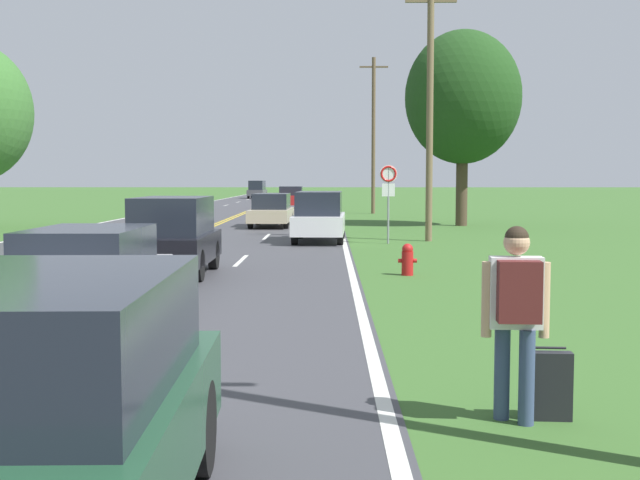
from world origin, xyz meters
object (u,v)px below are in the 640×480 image
object	(u,v)px
car_black_van_mid_near	(173,235)
car_white_van_mid_far	(319,215)
car_dark_grey_van_horizon	(257,189)
hitchhiker_person	(516,303)
car_dark_green_hatchback_nearest	(43,404)
suitcase	(550,386)
tree_behind_sign	(463,98)
car_silver_sedan_approaching	(86,275)
car_red_van_distant	(291,197)
fire_hydrant	(407,259)
car_champagne_sedan_receding	(271,210)
traffic_sign	(388,184)

from	to	relation	value
car_black_van_mid_near	car_white_van_mid_far	bearing A→B (deg)	161.52
car_black_van_mid_near	car_dark_grey_van_horizon	world-z (taller)	car_dark_grey_van_horizon
hitchhiker_person	car_dark_green_hatchback_nearest	world-z (taller)	hitchhiker_person
suitcase	tree_behind_sign	size ratio (longest dim) A/B	0.08
car_silver_sedan_approaching	hitchhiker_person	bearing A→B (deg)	46.99
car_black_van_mid_near	car_red_van_distant	world-z (taller)	car_black_van_mid_near
hitchhiker_person	car_black_van_mid_near	xyz separation A→B (m)	(-5.29, 11.18, -0.16)
car_silver_sedan_approaching	car_white_van_mid_far	xyz separation A→B (m)	(3.38, 16.17, 0.16)
hitchhiker_person	car_dark_grey_van_horizon	world-z (taller)	car_dark_grey_van_horizon
tree_behind_sign	car_black_van_mid_near	bearing A→B (deg)	-116.73
car_black_van_mid_near	car_silver_sedan_approaching	bearing A→B (deg)	-1.31
car_black_van_mid_near	car_white_van_mid_far	size ratio (longest dim) A/B	0.86
suitcase	car_red_van_distant	xyz separation A→B (m)	(-4.86, 52.94, 0.54)
tree_behind_sign	fire_hydrant	bearing A→B (deg)	-102.88
suitcase	car_champagne_sedan_receding	bearing A→B (deg)	12.67
tree_behind_sign	car_champagne_sedan_receding	distance (m)	10.42
car_dark_green_hatchback_nearest	suitcase	bearing A→B (deg)	122.69
tree_behind_sign	car_champagne_sedan_receding	xyz separation A→B (m)	(-8.96, -0.94, -5.24)
car_champagne_sedan_receding	car_dark_grey_van_horizon	distance (m)	53.27
hitchhiker_person	car_silver_sedan_approaching	bearing A→B (deg)	51.39
traffic_sign	car_dark_grey_van_horizon	bearing A→B (deg)	99.14
car_dark_green_hatchback_nearest	car_black_van_mid_near	distance (m)	13.79
car_silver_sedan_approaching	car_dark_grey_van_horizon	distance (m)	78.10
hitchhiker_person	car_dark_green_hatchback_nearest	bearing A→B (deg)	129.59
hitchhiker_person	car_black_van_mid_near	distance (m)	12.37
car_red_van_distant	suitcase	bearing A→B (deg)	5.04
car_black_van_mid_near	car_champagne_sedan_receding	world-z (taller)	car_black_van_mid_near
tree_behind_sign	car_white_van_mid_far	xyz separation A→B (m)	(-6.63, -9.75, -5.09)
traffic_sign	car_black_van_mid_near	xyz separation A→B (m)	(-5.64, -9.07, -1.09)
tree_behind_sign	car_dark_grey_van_horizon	size ratio (longest dim) A/B	2.05
tree_behind_sign	car_silver_sedan_approaching	distance (m)	28.28
car_dark_green_hatchback_nearest	car_champagne_sedan_receding	world-z (taller)	car_dark_green_hatchback_nearest
traffic_sign	car_dark_grey_van_horizon	distance (m)	63.47
fire_hydrant	tree_behind_sign	xyz separation A→B (m)	(4.48, 19.60, 5.65)
fire_hydrant	car_dark_green_hatchback_nearest	distance (m)	14.18
fire_hydrant	car_silver_sedan_approaching	bearing A→B (deg)	-131.21
fire_hydrant	car_black_van_mid_near	bearing A→B (deg)	-179.38
car_black_van_mid_near	hitchhiker_person	bearing A→B (deg)	25.07
car_dark_grey_van_horizon	tree_behind_sign	bearing A→B (deg)	-162.45
tree_behind_sign	car_silver_sedan_approaching	bearing A→B (deg)	-111.13
suitcase	car_champagne_sedan_receding	size ratio (longest dim) A/B	0.14
car_black_van_mid_near	car_dark_green_hatchback_nearest	bearing A→B (deg)	7.52
car_black_van_mid_near	car_champagne_sedan_receding	bearing A→B (deg)	176.88
car_dark_grey_van_horizon	car_black_van_mid_near	bearing A→B (deg)	-174.30
car_dark_green_hatchback_nearest	car_silver_sedan_approaching	distance (m)	7.66
hitchhiker_person	car_white_van_mid_far	size ratio (longest dim) A/B	0.40
car_white_van_mid_far	suitcase	bearing A→B (deg)	8.51
tree_behind_sign	car_dark_grey_van_horizon	xyz separation A→B (m)	(-14.34, 52.06, -4.99)
traffic_sign	car_white_van_mid_far	distance (m)	2.75
traffic_sign	tree_behind_sign	world-z (taller)	tree_behind_sign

